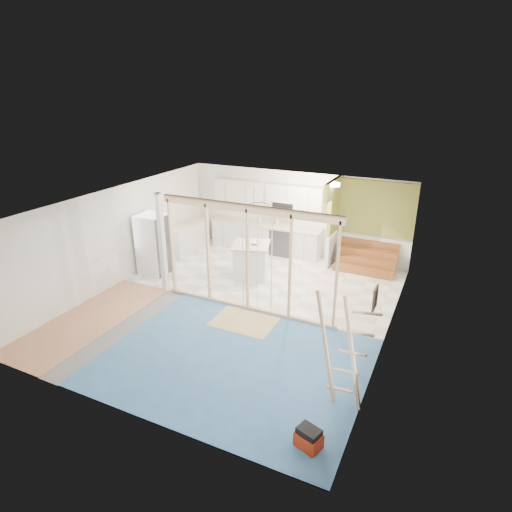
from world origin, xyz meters
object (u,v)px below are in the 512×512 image
at_px(ladder, 342,352).
at_px(island, 251,261).
at_px(fridge, 154,245).
at_px(toolbox, 309,439).

bearing_deg(ladder, island, 143.16).
bearing_deg(fridge, toolbox, -34.50).
relative_size(fridge, island, 1.39).
bearing_deg(toolbox, island, 142.41).
distance_m(fridge, island, 2.76).
relative_size(fridge, ladder, 0.87).
relative_size(island, ladder, 0.63).
height_order(island, ladder, ladder).
distance_m(fridge, ladder, 6.87).
xyz_separation_m(toolbox, ladder, (0.14, 1.14, 0.85)).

